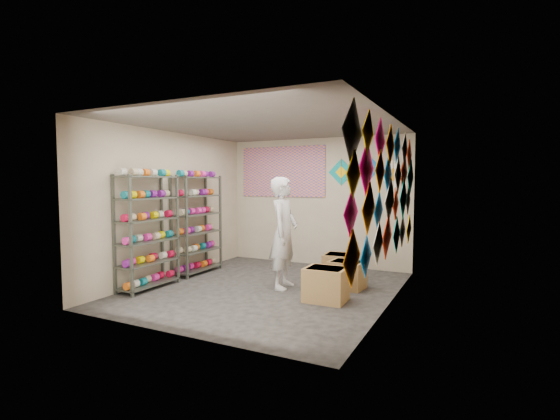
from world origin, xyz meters
The scene contains 12 objects.
ground centered at (0.00, 0.00, 0.00)m, with size 4.50×4.50×0.00m, color black.
room_walls centered at (0.00, 0.00, 1.64)m, with size 4.50×4.50×4.50m.
shelf_rack_front centered at (-1.78, -0.85, 0.95)m, with size 0.40×1.10×1.90m, color #4C5147.
shelf_rack_back centered at (-1.78, 0.45, 0.95)m, with size 0.40×1.10×1.90m, color #4C5147.
string_spools centered at (-1.78, -0.20, 1.05)m, with size 0.12×2.36×0.12m.
kite_wall_display centered at (1.98, 0.02, 1.66)m, with size 0.06×4.35×1.99m.
back_wall_kites centered at (1.10, 2.24, 1.98)m, with size 1.62×0.02×0.71m.
poster centered at (-0.80, 2.23, 2.00)m, with size 2.00×0.01×1.10m, color #5D489C.
shopkeeper centered at (0.22, 0.19, 0.93)m, with size 0.52×0.73×1.86m, color beige.
carton_a centered at (1.12, -0.21, 0.25)m, with size 0.60×0.50×0.50m, color #9A7443.
carton_b centered at (1.18, 0.64, 0.23)m, with size 0.56×0.46×0.46m, color #9A7443.
carton_c centered at (0.82, 1.23, 0.23)m, with size 0.47×0.52×0.45m, color #9A7443.
Camera 1 is at (3.16, -5.84, 1.78)m, focal length 26.00 mm.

